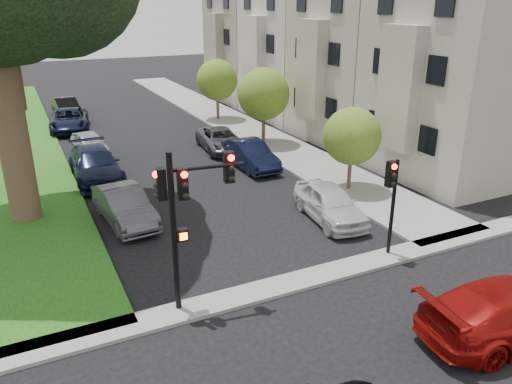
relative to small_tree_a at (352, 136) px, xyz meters
name	(u,v)px	position (x,y,z in m)	size (l,w,h in m)	color
ground	(335,317)	(-6.20, -7.97, -2.58)	(140.00, 140.00, 0.00)	black
sidewalk_right	(225,119)	(0.55, 16.03, -2.52)	(3.50, 44.00, 0.12)	gray
sidewalk_cross	(298,281)	(-6.20, -5.97, -2.52)	(60.00, 1.00, 0.12)	gray
house_a	(468,30)	(6.25, 0.03, 4.35)	(7.70, 7.55, 15.97)	gray
house_b	(367,24)	(6.25, 7.53, 4.35)	(7.70, 7.55, 15.97)	#B1A799
house_c	(302,19)	(6.25, 15.03, 4.35)	(7.70, 7.55, 15.97)	#B4ADA8
house_d	(256,17)	(6.25, 22.53, 4.35)	(7.70, 7.55, 15.97)	gray
small_tree_a	(352,136)	(0.00, 0.00, 0.00)	(2.59, 2.59, 3.88)	#4F3A2A
small_tree_b	(264,94)	(0.00, 8.72, 0.49)	(3.08, 3.08, 4.62)	#4F3A2A
small_tree_c	(217,80)	(0.00, 16.08, 0.33)	(2.92, 2.92, 4.37)	#4F3A2A
traffic_signal_main	(185,203)	(-9.63, -5.74, 0.65)	(2.30, 0.60, 4.69)	black
traffic_signal_secondary	(392,191)	(-2.63, -5.78, -0.17)	(0.43, 0.35, 3.46)	black
car_parked_0	(330,203)	(-2.64, -2.36, -1.87)	(1.69, 4.19, 1.43)	silver
car_parked_1	(250,155)	(-2.63, 5.04, -1.87)	(1.51, 4.34, 1.43)	black
car_parked_2	(221,140)	(-2.77, 8.74, -1.95)	(2.11, 4.57, 1.27)	#3F4247
car_parked_5	(125,206)	(-10.03, 0.94, -1.87)	(1.50, 4.29, 1.41)	#3F4247
car_parked_6	(95,165)	(-10.20, 6.62, -1.82)	(2.14, 5.28, 1.53)	black
car_parked_7	(90,144)	(-9.79, 11.06, -1.93)	(1.55, 3.85, 1.31)	#999BA0
car_parked_8	(69,120)	(-10.10, 17.70, -1.87)	(2.37, 5.14, 1.43)	black
car_parked_9	(66,108)	(-9.79, 22.13, -1.88)	(1.49, 4.27, 1.41)	black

